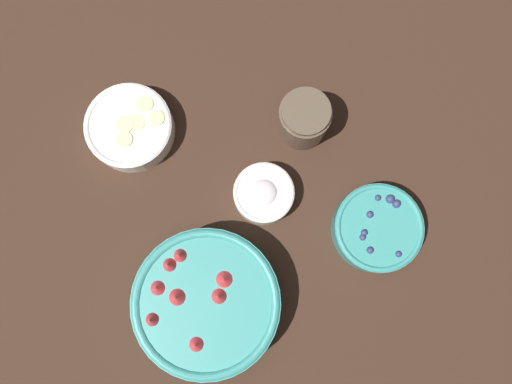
# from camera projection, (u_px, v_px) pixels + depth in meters

# --- Properties ---
(ground_plane) EXTENTS (4.00, 4.00, 0.00)m
(ground_plane) POSITION_uv_depth(u_px,v_px,m) (235.00, 184.00, 0.92)
(ground_plane) COLOR #382319
(bowl_strawberries) EXTENTS (0.25, 0.25, 0.10)m
(bowl_strawberries) POSITION_uv_depth(u_px,v_px,m) (207.00, 302.00, 0.84)
(bowl_strawberries) COLOR teal
(bowl_strawberries) RESTS_ON ground_plane
(bowl_blueberries) EXTENTS (0.16, 0.16, 0.06)m
(bowl_blueberries) POSITION_uv_depth(u_px,v_px,m) (377.00, 228.00, 0.88)
(bowl_blueberries) COLOR teal
(bowl_blueberries) RESTS_ON ground_plane
(bowl_bananas) EXTENTS (0.16, 0.16, 0.05)m
(bowl_bananas) POSITION_uv_depth(u_px,v_px,m) (130.00, 127.00, 0.91)
(bowl_bananas) COLOR white
(bowl_bananas) RESTS_ON ground_plane
(bowl_cream) EXTENTS (0.11, 0.11, 0.05)m
(bowl_cream) POSITION_uv_depth(u_px,v_px,m) (264.00, 194.00, 0.89)
(bowl_cream) COLOR white
(bowl_cream) RESTS_ON ground_plane
(jar_chocolate) EXTENTS (0.09, 0.09, 0.10)m
(jar_chocolate) POSITION_uv_depth(u_px,v_px,m) (304.00, 120.00, 0.90)
(jar_chocolate) COLOR brown
(jar_chocolate) RESTS_ON ground_plane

